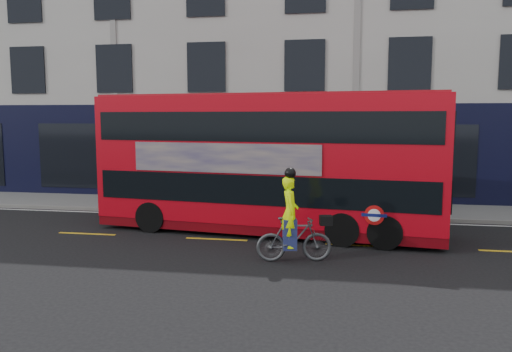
# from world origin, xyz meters

# --- Properties ---
(ground) EXTENTS (120.00, 120.00, 0.00)m
(ground) POSITION_xyz_m (0.00, 0.00, 0.00)
(ground) COLOR black
(ground) RESTS_ON ground
(pavement) EXTENTS (60.00, 3.00, 0.12)m
(pavement) POSITION_xyz_m (0.00, 6.50, 0.06)
(pavement) COLOR slate
(pavement) RESTS_ON ground
(kerb) EXTENTS (60.00, 0.12, 0.13)m
(kerb) POSITION_xyz_m (0.00, 5.00, 0.07)
(kerb) COLOR slate
(kerb) RESTS_ON ground
(building_terrace) EXTENTS (50.00, 10.07, 15.00)m
(building_terrace) POSITION_xyz_m (0.00, 12.94, 7.49)
(building_terrace) COLOR #B5B2AA
(building_terrace) RESTS_ON ground
(road_edge_line) EXTENTS (58.00, 0.10, 0.01)m
(road_edge_line) POSITION_xyz_m (0.00, 4.70, 0.00)
(road_edge_line) COLOR silver
(road_edge_line) RESTS_ON ground
(lane_dashes) EXTENTS (58.00, 0.12, 0.01)m
(lane_dashes) POSITION_xyz_m (0.00, 1.50, 0.00)
(lane_dashes) COLOR gold
(lane_dashes) RESTS_ON ground
(bus) EXTENTS (10.53, 3.64, 4.16)m
(bus) POSITION_xyz_m (-2.68, 2.67, 2.13)
(bus) COLOR #B80713
(bus) RESTS_ON ground
(cyclist) EXTENTS (1.90, 0.89, 2.30)m
(cyclist) POSITION_xyz_m (-1.64, -0.33, 0.77)
(cyclist) COLOR #484B4E
(cyclist) RESTS_ON ground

